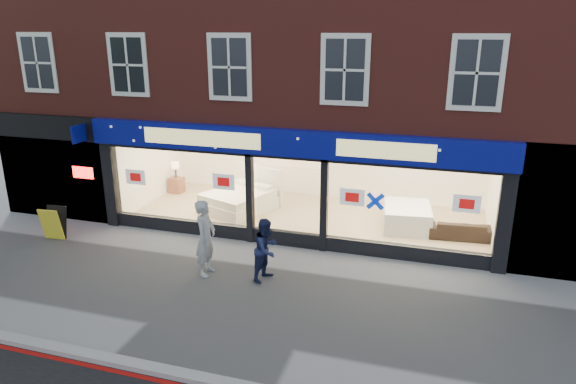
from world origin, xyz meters
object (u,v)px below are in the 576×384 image
at_px(mattress_stack, 407,217).
at_px(a_board, 54,223).
at_px(sofa, 460,229).
at_px(pedestrian_grey, 206,238).
at_px(pedestrian_blue, 266,249).
at_px(display_bed, 241,199).

relative_size(mattress_stack, a_board, 1.91).
relative_size(sofa, pedestrian_grey, 0.91).
distance_m(mattress_stack, a_board, 10.20).
xyz_separation_m(sofa, a_board, (-11.05, -3.20, 0.13)).
height_order(mattress_stack, pedestrian_grey, pedestrian_grey).
height_order(a_board, pedestrian_blue, pedestrian_blue).
height_order(sofa, pedestrian_grey, pedestrian_grey).
bearing_deg(pedestrian_grey, pedestrian_blue, -86.18).
bearing_deg(sofa, pedestrian_blue, 34.48).
bearing_deg(a_board, mattress_stack, 15.66).
height_order(pedestrian_grey, pedestrian_blue, pedestrian_grey).
distance_m(sofa, pedestrian_grey, 7.15).
bearing_deg(a_board, sofa, 11.29).
bearing_deg(display_bed, pedestrian_blue, -40.14).
distance_m(display_bed, mattress_stack, 5.32).
distance_m(mattress_stack, sofa, 1.55).
bearing_deg(mattress_stack, pedestrian_grey, -136.08).
distance_m(display_bed, a_board, 5.60).
relative_size(a_board, pedestrian_grey, 0.50).
bearing_deg(pedestrian_blue, sofa, -33.13).
xyz_separation_m(display_bed, pedestrian_blue, (2.35, -4.21, 0.32)).
distance_m(mattress_stack, pedestrian_grey, 6.21).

